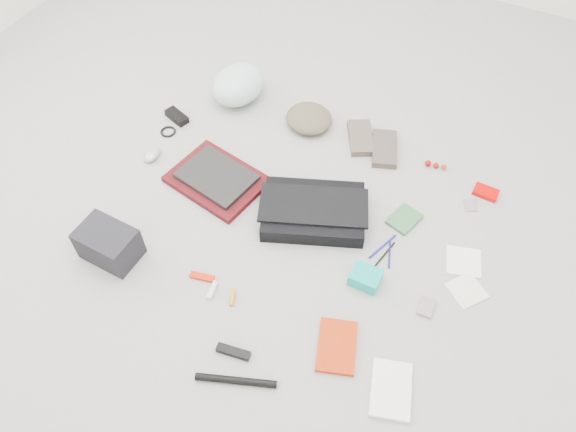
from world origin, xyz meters
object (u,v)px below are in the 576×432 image
at_px(camera_bag, 109,244).
at_px(messenger_bag, 313,211).
at_px(book_red, 337,346).
at_px(accordion_wallet, 365,278).
at_px(laptop, 216,176).
at_px(bike_helmet, 238,85).

bearing_deg(camera_bag, messenger_bag, 42.05).
bearing_deg(book_red, accordion_wallet, 73.87).
xyz_separation_m(laptop, camera_bag, (-0.17, -0.50, 0.03)).
bearing_deg(accordion_wallet, book_red, -87.92).
height_order(laptop, accordion_wallet, accordion_wallet).
xyz_separation_m(messenger_bag, laptop, (-0.45, -0.02, 0.00)).
bearing_deg(laptop, messenger_bag, 12.99).
bearing_deg(messenger_bag, accordion_wallet, -54.22).
xyz_separation_m(laptop, bike_helmet, (-0.19, 0.51, 0.05)).
distance_m(messenger_bag, laptop, 0.45).
distance_m(messenger_bag, bike_helmet, 0.81).
relative_size(messenger_bag, camera_bag, 1.89).
bearing_deg(laptop, book_red, -20.47).
height_order(bike_helmet, camera_bag, bike_helmet).
distance_m(messenger_bag, book_red, 0.58).
bearing_deg(bike_helmet, messenger_bag, -29.19).
distance_m(laptop, book_red, 0.90).
height_order(laptop, book_red, laptop).
height_order(messenger_bag, bike_helmet, bike_helmet).
height_order(messenger_bag, book_red, messenger_bag).
bearing_deg(camera_bag, book_red, 4.26).
xyz_separation_m(camera_bag, accordion_wallet, (0.92, 0.33, -0.04)).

